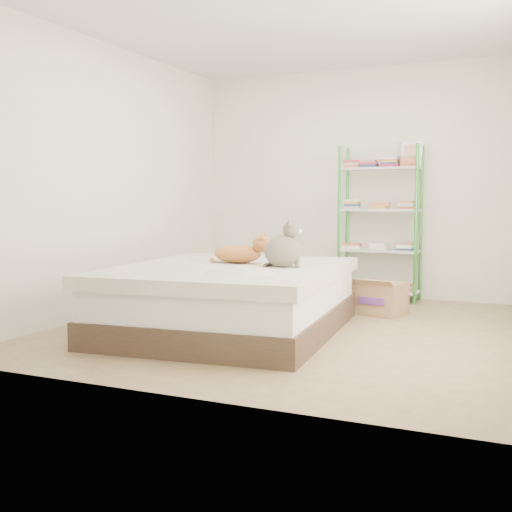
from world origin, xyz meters
The scene contains 7 objects.
room centered at (0.00, 0.00, 1.30)m, with size 3.81×4.21×2.61m.
bed centered at (-0.43, -0.36, 0.28)m, with size 1.95×2.35×0.56m.
orange_cat centered at (-0.48, -0.14, 0.66)m, with size 0.51×0.27×0.20m, color #D6703F, non-canonical shape.
grey_cat centered at (0.01, -0.29, 0.75)m, with size 0.28×0.34×0.38m, color gray, non-canonical shape.
shelf_unit centered at (0.31, 1.88, 0.88)m, with size 0.88×0.36×1.74m.
cardboard_box centered at (0.53, 0.96, 0.16)m, with size 0.52×0.52×0.37m.
white_bin centered at (-1.39, 1.85, 0.19)m, with size 0.35×0.32×0.37m.
Camera 1 is at (1.95, -5.15, 1.11)m, focal length 45.00 mm.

